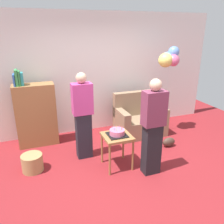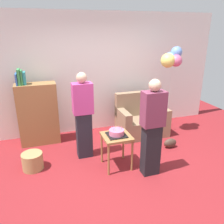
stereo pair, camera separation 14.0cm
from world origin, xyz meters
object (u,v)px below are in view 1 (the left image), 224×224
person_blowing_candles (83,116)px  balloon_bunch (169,58)px  birthday_cake (117,133)px  handbag (169,142)px  couch (139,119)px  wicker_basket (32,163)px  side_table (117,140)px  person_holding_cake (153,128)px  bookshelf (36,114)px

person_blowing_candles → balloon_bunch: size_ratio=0.82×
birthday_cake → handbag: bearing=13.1°
handbag → balloon_bunch: 1.80m
couch → wicker_basket: 2.54m
person_blowing_candles → handbag: size_ratio=5.82×
balloon_bunch → handbag: bearing=-113.6°
birthday_cake → handbag: 1.43m
handbag → balloon_bunch: bearing=66.4°
couch → side_table: 1.51m
couch → person_holding_cake: size_ratio=0.67×
couch → wicker_basket: (-2.42, -0.74, -0.19)m
couch → person_blowing_candles: size_ratio=0.67×
couch → person_blowing_candles: person_blowing_candles is taller
couch → handbag: couch is taller
wicker_basket → side_table: bearing=-15.0°
birthday_cake → wicker_basket: birthday_cake is taller
person_holding_cake → handbag: person_holding_cake is taller
bookshelf → handbag: bearing=-23.2°
person_blowing_candles → wicker_basket: bearing=-179.8°
bookshelf → person_holding_cake: (1.73, -1.75, 0.16)m
bookshelf → person_blowing_candles: 1.18m
balloon_bunch → bookshelf: bearing=172.0°
birthday_cake → balloon_bunch: balloon_bunch is taller
bookshelf → person_holding_cake: bearing=-45.4°
couch → balloon_bunch: balloon_bunch is taller
person_blowing_candles → wicker_basket: person_blowing_candles is taller
person_holding_cake → wicker_basket: bearing=4.3°
person_blowing_candles → person_holding_cake: bearing=-52.8°
person_blowing_candles → wicker_basket: (-0.96, -0.15, -0.68)m
birthday_cake → person_holding_cake: 0.62m
handbag → couch: bearing=109.4°
birthday_cake → person_blowing_candles: size_ratio=0.20×
side_table → bookshelf: bearing=132.1°
balloon_bunch → side_table: bearing=-148.1°
wicker_basket → person_blowing_candles: bearing=9.1°
couch → bookshelf: 2.29m
person_holding_cake → balloon_bunch: bearing=-103.6°
side_table → wicker_basket: 1.52m
birthday_cake → person_holding_cake: person_holding_cake is taller
bookshelf → handbag: size_ratio=5.73×
wicker_basket → handbag: bearing=-1.7°
couch → person_holding_cake: (-0.52, -1.49, 0.49)m
couch → side_table: couch is taller
side_table → person_holding_cake: 0.68m
bookshelf → person_blowing_candles: (0.79, -0.85, 0.16)m
bookshelf → balloon_bunch: size_ratio=0.81×
side_table → person_blowing_candles: (-0.46, 0.53, 0.32)m
bookshelf → birthday_cake: (1.25, -1.39, -0.01)m
handbag → person_blowing_candles: bearing=172.3°
couch → side_table: bearing=-131.6°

